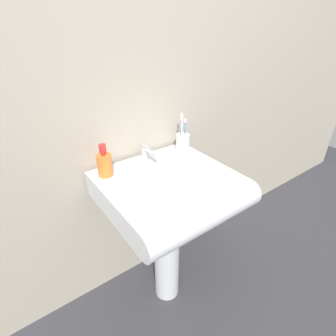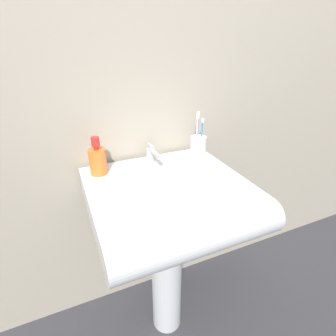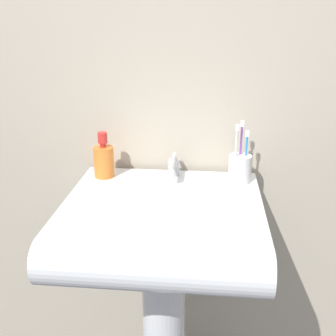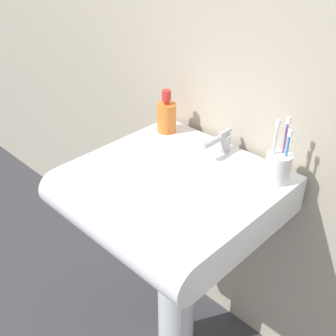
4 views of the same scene
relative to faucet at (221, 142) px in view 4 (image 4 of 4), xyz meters
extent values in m
cube|color=#B7AD99|center=(-0.01, 0.11, 0.32)|extent=(5.00, 0.05, 2.40)
cylinder|color=white|center=(-0.01, -0.19, -0.53)|extent=(0.14, 0.14, 0.72)
cube|color=white|center=(-0.01, -0.19, -0.10)|extent=(0.60, 0.52, 0.13)
cylinder|color=white|center=(-0.01, -0.45, -0.10)|extent=(0.60, 0.13, 0.13)
cylinder|color=#B7B7BC|center=(0.00, 0.02, -0.01)|extent=(0.04, 0.04, 0.06)
cylinder|color=#B7B7BC|center=(0.00, -0.04, 0.02)|extent=(0.02, 0.11, 0.02)
cube|color=#B7B7BC|center=(0.00, 0.02, 0.03)|extent=(0.01, 0.06, 0.01)
cylinder|color=white|center=(0.22, -0.01, 0.00)|extent=(0.08, 0.08, 0.09)
cylinder|color=white|center=(0.21, -0.02, 0.06)|extent=(0.01, 0.01, 0.16)
cube|color=white|center=(0.21, -0.02, 0.15)|extent=(0.01, 0.01, 0.02)
cylinder|color=#338CD8|center=(0.24, -0.01, 0.04)|extent=(0.01, 0.01, 0.14)
cube|color=white|center=(0.24, -0.01, 0.12)|extent=(0.01, 0.01, 0.02)
cylinder|color=purple|center=(0.22, 0.00, 0.06)|extent=(0.01, 0.01, 0.17)
cube|color=white|center=(0.22, 0.00, 0.15)|extent=(0.01, 0.01, 0.02)
cylinder|color=orange|center=(-0.24, -0.01, 0.01)|extent=(0.07, 0.07, 0.11)
cylinder|color=red|center=(-0.24, -0.01, 0.07)|extent=(0.02, 0.02, 0.01)
cylinder|color=red|center=(-0.24, -0.01, 0.10)|extent=(0.03, 0.03, 0.04)
camera|label=1|loc=(-0.62, -1.04, 0.60)|focal=28.00mm
camera|label=2|loc=(-0.36, -1.00, 0.46)|focal=28.00mm
camera|label=3|loc=(0.12, -1.34, 0.50)|focal=45.00mm
camera|label=4|loc=(0.72, -0.99, 0.67)|focal=45.00mm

